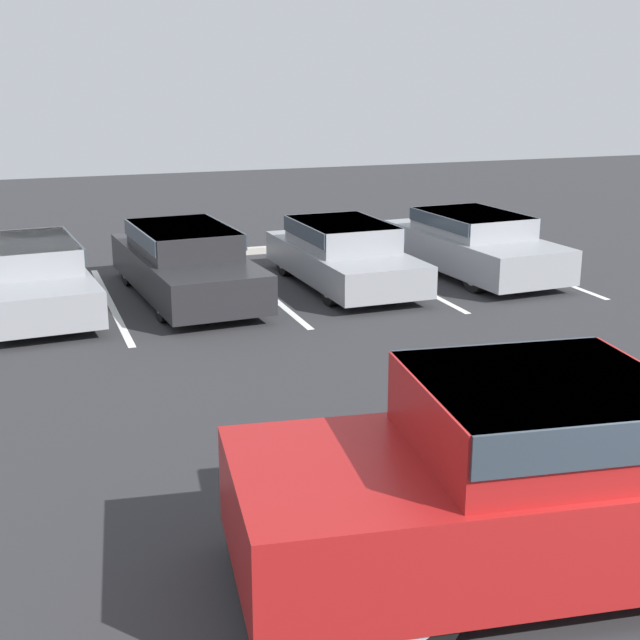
% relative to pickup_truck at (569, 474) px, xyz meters
% --- Properties ---
extents(stall_stripe_c, '(0.12, 5.50, 0.01)m').
position_rel_pickup_truck_xyz_m(stall_stripe_c, '(-2.53, 10.01, -0.84)').
color(stall_stripe_c, white).
rests_on(stall_stripe_c, ground_plane).
extents(stall_stripe_d, '(0.12, 5.50, 0.01)m').
position_rel_pickup_truck_xyz_m(stall_stripe_d, '(0.28, 10.01, -0.84)').
color(stall_stripe_d, white).
rests_on(stall_stripe_d, ground_plane).
extents(stall_stripe_e, '(0.12, 5.50, 0.01)m').
position_rel_pickup_truck_xyz_m(stall_stripe_e, '(3.09, 10.01, -0.84)').
color(stall_stripe_e, white).
rests_on(stall_stripe_e, ground_plane).
extents(stall_stripe_f, '(0.12, 5.50, 0.01)m').
position_rel_pickup_truck_xyz_m(stall_stripe_f, '(5.89, 10.01, -0.84)').
color(stall_stripe_f, white).
rests_on(stall_stripe_f, ground_plane).
extents(pickup_truck, '(5.67, 2.68, 1.68)m').
position_rel_pickup_truck_xyz_m(pickup_truck, '(0.00, 0.00, 0.00)').
color(pickup_truck, '#A51919').
rests_on(pickup_truck, ground_plane).
extents(parked_sedan_b, '(2.06, 4.71, 1.19)m').
position_rel_pickup_truck_xyz_m(parked_sedan_b, '(-3.83, 10.02, -0.20)').
color(parked_sedan_b, gray).
rests_on(parked_sedan_b, ground_plane).
extents(parked_sedan_c, '(2.04, 4.83, 1.28)m').
position_rel_pickup_truck_xyz_m(parked_sedan_c, '(-1.17, 9.96, -0.16)').
color(parked_sedan_c, '#232326').
rests_on(parked_sedan_c, ground_plane).
extents(parked_sedan_d, '(1.80, 4.32, 1.22)m').
position_rel_pickup_truck_xyz_m(parked_sedan_d, '(1.81, 9.85, -0.19)').
color(parked_sedan_d, gray).
rests_on(parked_sedan_d, ground_plane).
extents(parked_sedan_e, '(2.04, 4.48, 1.23)m').
position_rel_pickup_truck_xyz_m(parked_sedan_e, '(4.60, 9.89, -0.19)').
color(parked_sedan_e, gray).
rests_on(parked_sedan_e, ground_plane).
extents(wheel_stop_curb, '(1.76, 0.20, 0.14)m').
position_rel_pickup_truck_xyz_m(wheel_stop_curb, '(0.68, 13.29, -0.77)').
color(wheel_stop_curb, '#B7B2A8').
rests_on(wheel_stop_curb, ground_plane).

